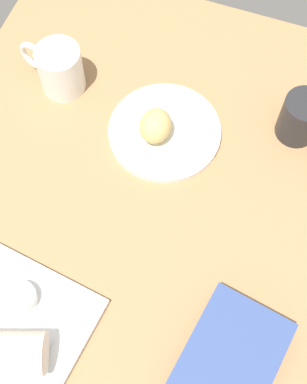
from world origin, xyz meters
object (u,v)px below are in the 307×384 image
second_mug (303,118)px  round_plate (165,132)px  book_stack (228,363)px  scone_pastry (156,126)px  square_plate (14,331)px  coffee_mug (59,68)px  sauce_cup (20,298)px

second_mug → round_plate: bearing=-69.3°
book_stack → scone_pastry: bearing=-145.3°
round_plate → scone_pastry: bearing=-42.1°
square_plate → second_mug: 66.12cm
coffee_mug → second_mug: bearing=96.2°
scone_pastry → square_plate: scone_pastry is taller
scone_pastry → second_mug: second_mug is taller
round_plate → sauce_cup: bearing=-16.3°
scone_pastry → second_mug: size_ratio=0.55×
sauce_cup → coffee_mug: (-44.64, -12.28, 2.38)cm
book_stack → coffee_mug: size_ratio=1.65×
square_plate → second_mug: size_ratio=1.79×
round_plate → scone_pastry: 4.31cm
scone_pastry → coffee_mug: size_ratio=0.50×
round_plate → coffee_mug: coffee_mug is taller
round_plate → sauce_cup: sauce_cup is taller
scone_pastry → sauce_cup: bearing=-15.0°
round_plate → sauce_cup: size_ratio=3.98×
second_mug → square_plate: bearing=-33.1°
round_plate → square_plate: (45.82, -11.09, 0.10)cm
sauce_cup → scone_pastry: bearing=165.0°
book_stack → coffee_mug: bearing=-131.5°
sauce_cup → coffee_mug: bearing=-164.6°
round_plate → scone_pastry: size_ratio=3.09×
scone_pastry → book_stack: (37.32, 25.83, -1.71)cm
round_plate → coffee_mug: bearing=-99.7°
square_plate → sauce_cup: bearing=-171.7°
square_plate → second_mug: bearing=146.9°
round_plate → square_plate: bearing=-13.6°
book_stack → second_mug: second_mug is taller
coffee_mug → square_plate: bearing=14.6°
round_plate → book_stack: (38.86, 24.43, 2.07)cm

